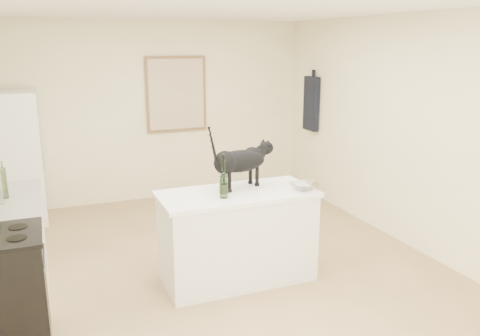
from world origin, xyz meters
The scene contains 18 objects.
floor centered at (0.00, 0.00, 0.00)m, with size 5.50×5.50×0.00m, color tan.
ceiling centered at (0.00, 0.00, 2.60)m, with size 5.50×5.50×0.00m, color white.
wall_back centered at (0.00, 2.75, 1.30)m, with size 4.50×4.50×0.00m, color #FDF3C4.
wall_front centered at (0.00, -2.75, 1.30)m, with size 4.50×4.50×0.00m, color #FDF3C4.
wall_right centered at (2.25, 0.00, 1.30)m, with size 5.50×5.50×0.00m, color #FDF3C4.
island_base centered at (0.10, -0.20, 0.43)m, with size 1.44×0.67×0.86m, color white.
island_top centered at (0.10, -0.20, 0.88)m, with size 1.50×0.70×0.04m, color white.
left_cabinets centered at (-1.95, 0.30, 0.43)m, with size 0.60×1.40×0.86m, color white.
left_countertop centered at (-1.95, 0.30, 0.88)m, with size 0.62×1.44×0.04m, color gray.
stove centered at (-1.95, -0.60, 0.45)m, with size 0.60×0.60×0.90m, color black.
fridge centered at (-1.95, 2.35, 0.85)m, with size 0.68×0.68×1.70m, color white.
artwork_frame centered at (0.30, 2.72, 1.55)m, with size 0.90×0.03×1.10m, color brown.
artwork_canvas centered at (0.30, 2.70, 1.55)m, with size 0.82×0.00×1.02m, color beige.
hanging_garment centered at (2.19, 2.05, 1.40)m, with size 0.08×0.34×0.80m, color black.
black_cat centered at (0.17, -0.08, 1.14)m, with size 0.69×0.21×0.48m, color black, non-canonical shape.
wine_bottle centered at (-0.08, -0.32, 1.08)m, with size 0.08×0.08×0.36m, color #265522.
glass_bowl centered at (0.73, -0.38, 0.93)m, with size 0.26×0.26×0.06m, color silver.
fridge_paper centered at (-1.60, 2.40, 1.23)m, with size 0.01×0.15×0.20m, color silver.
Camera 1 is at (-1.56, -4.38, 2.28)m, focal length 36.86 mm.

